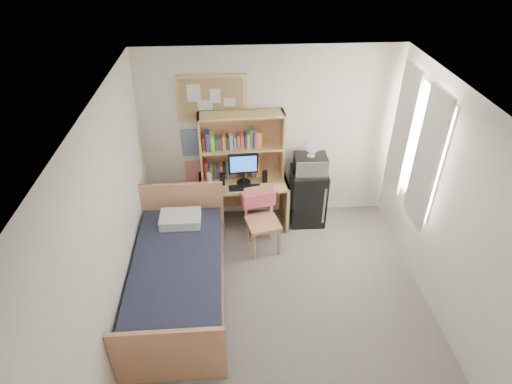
{
  "coord_description": "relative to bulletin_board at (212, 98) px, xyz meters",
  "views": [
    {
      "loc": [
        -0.54,
        -3.4,
        4.07
      ],
      "look_at": [
        -0.24,
        1.2,
        0.96
      ],
      "focal_mm": 30.0,
      "sensor_mm": 36.0,
      "label": 1
    }
  ],
  "objects": [
    {
      "name": "keyboard",
      "position": [
        0.4,
        -0.52,
        -1.12
      ],
      "size": [
        0.45,
        0.16,
        0.02
      ],
      "primitive_type": "cube",
      "rotation": [
        0.0,
        0.0,
        0.05
      ],
      "color": "black",
      "rests_on": "desk"
    },
    {
      "name": "ceiling",
      "position": [
        0.78,
        -2.08,
        0.68
      ],
      "size": [
        3.6,
        4.2,
        0.02
      ],
      "primitive_type": "cube",
      "color": "white",
      "rests_on": "wall_back"
    },
    {
      "name": "desk",
      "position": [
        0.39,
        -0.32,
        -1.53
      ],
      "size": [
        1.29,
        0.69,
        0.79
      ],
      "primitive_type": "cube",
      "rotation": [
        0.0,
        0.0,
        0.05
      ],
      "color": "tan",
      "rests_on": "floor"
    },
    {
      "name": "desk_fan",
      "position": [
        1.35,
        -0.28,
        -0.65
      ],
      "size": [
        0.22,
        0.22,
        0.27
      ],
      "primitive_type": "cylinder",
      "rotation": [
        0.0,
        0.0,
        -0.02
      ],
      "color": "white",
      "rests_on": "microwave"
    },
    {
      "name": "curtain_right",
      "position": [
        2.5,
        -0.48,
        -0.32
      ],
      "size": [
        0.04,
        0.55,
        1.7
      ],
      "primitive_type": "cube",
      "color": "silver",
      "rests_on": "wall_right"
    },
    {
      "name": "floor",
      "position": [
        0.78,
        -2.08,
        -1.93
      ],
      "size": [
        3.6,
        4.2,
        0.02
      ],
      "primitive_type": "cube",
      "color": "gray",
      "rests_on": "ground"
    },
    {
      "name": "hoodie",
      "position": [
        0.59,
        -0.7,
        -1.19
      ],
      "size": [
        0.48,
        0.24,
        0.22
      ],
      "primitive_type": "cube",
      "rotation": [
        0.0,
        0.0,
        0.22
      ],
      "color": "#E15565",
      "rests_on": "desk_chair"
    },
    {
      "name": "wall_back",
      "position": [
        0.78,
        0.02,
        -0.62
      ],
      "size": [
        3.6,
        0.04,
        2.6
      ],
      "primitive_type": "cube",
      "color": "white",
      "rests_on": "floor"
    },
    {
      "name": "mini_fridge",
      "position": [
        1.35,
        -0.26,
        -1.49
      ],
      "size": [
        0.52,
        0.52,
        0.87
      ],
      "primitive_type": "cube",
      "rotation": [
        0.0,
        0.0,
        -0.02
      ],
      "color": "black",
      "rests_on": "floor"
    },
    {
      "name": "bed",
      "position": [
        -0.46,
        -1.75,
        -1.62
      ],
      "size": [
        1.1,
        2.18,
        0.6
      ],
      "primitive_type": "cube",
      "rotation": [
        0.0,
        0.0,
        0.01
      ],
      "color": "black",
      "rests_on": "floor"
    },
    {
      "name": "desk_chair",
      "position": [
        0.63,
        -0.89,
        -1.45
      ],
      "size": [
        0.56,
        0.56,
        0.94
      ],
      "primitive_type": "cube",
      "rotation": [
        0.0,
        0.0,
        0.22
      ],
      "color": "tan",
      "rests_on": "floor"
    },
    {
      "name": "hutch",
      "position": [
        0.38,
        -0.17,
        -0.65
      ],
      "size": [
        1.19,
        0.36,
        0.96
      ],
      "primitive_type": "cube",
      "rotation": [
        0.0,
        0.0,
        0.05
      ],
      "color": "tan",
      "rests_on": "desk"
    },
    {
      "name": "speaker_right",
      "position": [
        0.69,
        -0.36,
        -1.05
      ],
      "size": [
        0.08,
        0.08,
        0.17
      ],
      "primitive_type": "cube",
      "rotation": [
        0.0,
        0.0,
        0.05
      ],
      "color": "black",
      "rests_on": "desk"
    },
    {
      "name": "pillow",
      "position": [
        -0.46,
        -1.0,
        -1.26
      ],
      "size": [
        0.53,
        0.37,
        0.13
      ],
      "primitive_type": "cube",
      "rotation": [
        0.0,
        0.0,
        0.01
      ],
      "color": "white",
      "rests_on": "bed"
    },
    {
      "name": "window_unit",
      "position": [
        2.53,
        -0.88,
        -0.32
      ],
      "size": [
        0.1,
        1.4,
        1.7
      ],
      "primitive_type": "cube",
      "color": "white",
      "rests_on": "wall_right"
    },
    {
      "name": "water_bottle",
      "position": [
        -0.08,
        -0.44,
        -1.03
      ],
      "size": [
        0.07,
        0.07,
        0.22
      ],
      "primitive_type": "cylinder",
      "rotation": [
        0.0,
        0.0,
        0.05
      ],
      "color": "white",
      "rests_on": "desk"
    },
    {
      "name": "microwave",
      "position": [
        1.35,
        -0.28,
        -0.92
      ],
      "size": [
        0.46,
        0.35,
        0.26
      ],
      "primitive_type": "cube",
      "rotation": [
        0.0,
        0.0,
        -0.02
      ],
      "color": "#BBBABF",
      "rests_on": "mini_fridge"
    },
    {
      "name": "speaker_left",
      "position": [
        0.09,
        -0.39,
        -1.05
      ],
      "size": [
        0.08,
        0.08,
        0.17
      ],
      "primitive_type": "cube",
      "rotation": [
        0.0,
        0.0,
        0.05
      ],
      "color": "black",
      "rests_on": "desk"
    },
    {
      "name": "curtain_left",
      "position": [
        2.5,
        -1.28,
        -0.32
      ],
      "size": [
        0.04,
        0.55,
        1.7
      ],
      "primitive_type": "cube",
      "color": "silver",
      "rests_on": "wall_right"
    },
    {
      "name": "wall_left",
      "position": [
        -1.02,
        -2.08,
        -0.62
      ],
      "size": [
        0.04,
        4.2,
        2.6
      ],
      "primitive_type": "cube",
      "color": "white",
      "rests_on": "floor"
    },
    {
      "name": "bulletin_board",
      "position": [
        0.0,
        0.0,
        0.0
      ],
      "size": [
        0.94,
        0.03,
        0.64
      ],
      "primitive_type": "cube",
      "color": "tan",
      "rests_on": "wall_back"
    },
    {
      "name": "wall_right",
      "position": [
        2.58,
        -2.08,
        -0.62
      ],
      "size": [
        0.04,
        4.2,
        2.6
      ],
      "primitive_type": "cube",
      "color": "white",
      "rests_on": "floor"
    },
    {
      "name": "monitor",
      "position": [
        0.39,
        -0.38,
        -0.91
      ],
      "size": [
        0.42,
        0.05,
        0.44
      ],
      "primitive_type": "cube",
      "rotation": [
        0.0,
        0.0,
        0.05
      ],
      "color": "black",
      "rests_on": "desk"
    },
    {
      "name": "poster_wave",
      "position": [
        -0.32,
        0.01,
        -0.67
      ],
      "size": [
        0.3,
        0.01,
        0.42
      ],
      "primitive_type": "cube",
      "color": "#244390",
      "rests_on": "wall_back"
    },
    {
      "name": "poster_japan",
      "position": [
        -0.32,
        0.01,
        -1.14
      ],
      "size": [
        0.28,
        0.01,
        0.36
      ],
      "primitive_type": "cube",
      "color": "red",
      "rests_on": "wall_back"
    }
  ]
}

